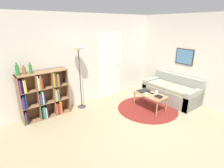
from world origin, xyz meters
The scene contains 16 objects.
ground_plane centered at (0.00, 0.00, 0.00)m, with size 14.00×14.00×0.00m, color tan.
wall_back centered at (0.03, 2.56, 1.29)m, with size 7.66×0.11×2.60m.
wall_right centered at (2.36, 1.27, 1.30)m, with size 0.08×5.54×2.60m.
rug centered at (0.89, 1.00, 0.00)m, with size 1.70×1.70×0.01m.
bookshelf centered at (-1.55, 2.36, 0.60)m, with size 1.19×0.34×1.21m.
floor_lamp centered at (-0.55, 2.26, 1.50)m, with size 0.33×0.33×1.73m.
couch centered at (1.96, 0.95, 0.28)m, with size 0.83×1.64×0.78m.
coffee_table centered at (0.94, 0.97, 0.39)m, with size 0.48×0.90×0.45m.
laptop centered at (0.97, 1.25, 0.46)m, with size 0.38×0.28×0.02m.
bowl centered at (0.80, 0.99, 0.47)m, with size 0.13×0.13×0.05m.
book_stack_on_table centered at (0.89, 0.67, 0.48)m, with size 0.16×0.19×0.06m.
cup centered at (1.10, 0.89, 0.49)m, with size 0.08×0.08×0.08m.
remote centered at (0.99, 1.01, 0.46)m, with size 0.07×0.18×0.02m.
bottle_left centered at (-2.03, 2.36, 1.33)m, with size 0.08×0.08×0.29m.
bottle_middle centered at (-1.90, 2.37, 1.30)m, with size 0.08×0.08×0.22m.
bottle_right centered at (-1.76, 2.34, 1.32)m, with size 0.07×0.07×0.27m.
Camera 1 is at (-2.69, -1.94, 2.33)m, focal length 28.00 mm.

